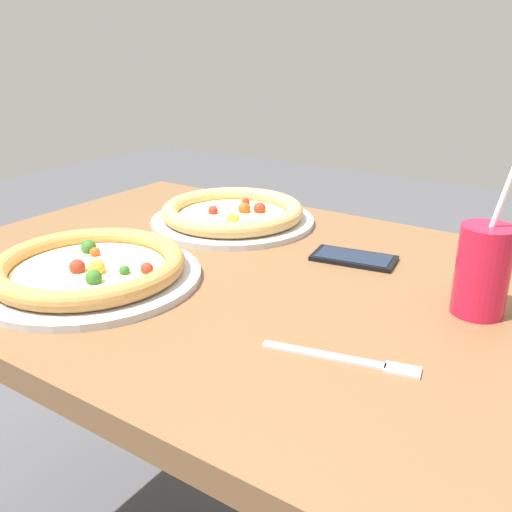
# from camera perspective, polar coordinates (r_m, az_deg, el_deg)

# --- Properties ---
(dining_table) EXTENTS (1.28, 0.82, 0.75)m
(dining_table) POSITION_cam_1_polar(r_m,az_deg,el_deg) (1.01, 1.62, -8.17)
(dining_table) COLOR brown
(dining_table) RESTS_ON ground
(pizza_near) EXTENTS (0.37, 0.37, 0.05)m
(pizza_near) POSITION_cam_1_polar(r_m,az_deg,el_deg) (0.98, -16.51, -1.25)
(pizza_near) COLOR #B7B7BC
(pizza_near) RESTS_ON dining_table
(pizza_far) EXTENTS (0.36, 0.36, 0.05)m
(pizza_far) POSITION_cam_1_polar(r_m,az_deg,el_deg) (1.23, -2.38, 4.28)
(pizza_far) COLOR #B7B7BC
(pizza_far) RESTS_ON dining_table
(drink_cup_colored) EXTENTS (0.08, 0.08, 0.24)m
(drink_cup_colored) POSITION_cam_1_polar(r_m,az_deg,el_deg) (0.87, 21.99, -1.32)
(drink_cup_colored) COLOR red
(drink_cup_colored) RESTS_ON dining_table
(fork) EXTENTS (0.20, 0.06, 0.00)m
(fork) POSITION_cam_1_polar(r_m,az_deg,el_deg) (0.73, 9.24, -10.32)
(fork) COLOR silver
(fork) RESTS_ON dining_table
(cell_phone) EXTENTS (0.16, 0.10, 0.01)m
(cell_phone) POSITION_cam_1_polar(r_m,az_deg,el_deg) (1.04, 9.88, -0.21)
(cell_phone) COLOR black
(cell_phone) RESTS_ON dining_table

